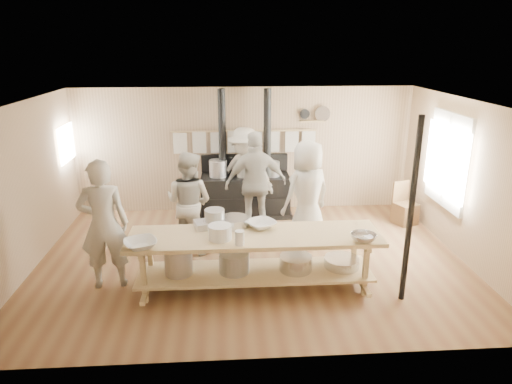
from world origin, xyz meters
The scene contains 24 objects.
ground centered at (0.00, 0.00, 0.00)m, with size 7.00×7.00×0.00m, color brown.
room_shell centered at (0.00, 0.00, 1.62)m, with size 7.00×7.00×7.00m.
window_right centered at (3.47, 0.60, 1.50)m, with size 0.09×1.50×1.65m.
left_opening centered at (-3.45, 2.00, 1.60)m, with size 0.00×0.90×0.90m.
stove centered at (-0.01, 2.12, 0.52)m, with size 1.90×0.75×2.60m.
towel_rail centered at (0.00, 2.40, 1.55)m, with size 3.00×0.04×0.47m.
back_wall_shelf centered at (1.46, 2.43, 2.00)m, with size 0.63×0.14×0.32m.
prep_table centered at (-0.01, -0.90, 0.52)m, with size 3.60×0.90×0.85m.
support_post centered at (2.05, -1.35, 1.30)m, with size 0.08×0.08×2.60m, color black.
cook_far_left centered at (-2.16, -0.68, 0.97)m, with size 0.71×0.46×1.94m, color beige.
cook_left centered at (-1.03, 0.48, 0.88)m, with size 0.85×0.66×1.75m, color beige.
cook_center centered at (1.01, 0.59, 0.94)m, with size 0.92×0.60×1.88m, color beige.
cook_right centered at (0.15, 1.15, 0.98)m, with size 1.14×0.48×1.95m, color beige.
cook_by_window centered at (-0.02, 1.95, 0.94)m, with size 1.21×0.70×1.87m, color beige.
chair centered at (3.14, 1.42, 0.25)m, with size 0.51×0.51×0.84m.
bowl_white_a centered at (-1.55, -1.23, 0.90)m, with size 0.43×0.43×0.11m, color white.
bowl_steel_a centered at (-0.59, -0.57, 0.90)m, with size 0.31×0.31×0.10m, color silver.
bowl_white_b centered at (0.11, -0.65, 0.90)m, with size 0.41×0.41×0.10m, color white.
bowl_steel_b centered at (1.47, -1.23, 0.90)m, with size 0.35×0.35×0.11m, color silver.
roasting_pan centered at (-0.65, -0.57, 0.90)m, with size 0.42×0.28×0.09m, color #B2B2B7.
mixing_bowl_large centered at (-0.29, -0.57, 0.92)m, with size 0.44×0.44×0.14m, color silver.
bucket_galv centered at (-0.57, -0.57, 0.99)m, with size 0.29×0.29×0.27m, color gray.
deep_bowl_enamel centered at (-0.49, -1.02, 0.95)m, with size 0.33×0.33×0.20m, color white.
pitcher centered at (-0.23, -1.23, 0.95)m, with size 0.13×0.13×0.20m, color white.
Camera 1 is at (-0.39, -6.86, 3.46)m, focal length 32.00 mm.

